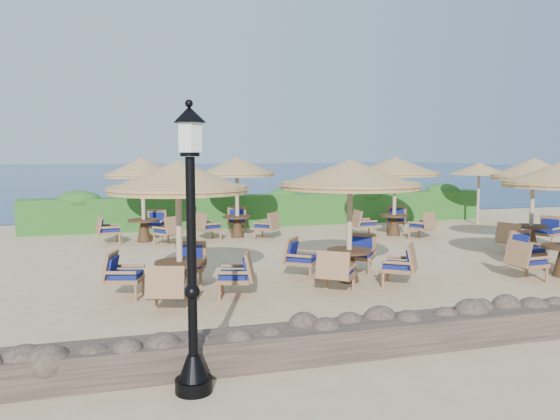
% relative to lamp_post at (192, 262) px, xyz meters
% --- Properties ---
extents(ground, '(120.00, 120.00, 0.00)m').
position_rel_lamp_post_xyz_m(ground, '(4.80, 6.80, -1.55)').
color(ground, tan).
rests_on(ground, ground).
extents(sea, '(160.00, 160.00, 0.00)m').
position_rel_lamp_post_xyz_m(sea, '(4.80, 76.80, -1.55)').
color(sea, '#0C2351').
rests_on(sea, ground).
extents(hedge, '(18.00, 0.90, 1.20)m').
position_rel_lamp_post_xyz_m(hedge, '(4.80, 14.00, -0.95)').
color(hedge, '#1F521A').
rests_on(hedge, ground).
extents(stone_wall, '(15.00, 0.65, 0.44)m').
position_rel_lamp_post_xyz_m(stone_wall, '(4.80, 0.60, -1.33)').
color(stone_wall, brown).
rests_on(stone_wall, ground).
extents(lamp_post, '(0.44, 0.44, 3.31)m').
position_rel_lamp_post_xyz_m(lamp_post, '(0.00, 0.00, 0.00)').
color(lamp_post, black).
rests_on(lamp_post, ground).
extents(extra_parasol, '(2.30, 2.30, 2.41)m').
position_rel_lamp_post_xyz_m(extra_parasol, '(12.60, 12.00, 0.62)').
color(extra_parasol, tan).
rests_on(extra_parasol, ground).
extents(cafe_set_0, '(2.88, 2.88, 2.65)m').
position_rel_lamp_post_xyz_m(cafe_set_0, '(0.29, 4.31, 0.24)').
color(cafe_set_0, tan).
rests_on(cafe_set_0, ground).
extents(cafe_set_1, '(3.03, 3.03, 2.65)m').
position_rel_lamp_post_xyz_m(cafe_set_1, '(3.95, 4.58, 0.33)').
color(cafe_set_1, tan).
rests_on(cafe_set_1, ground).
extents(cafe_set_3, '(2.60, 2.75, 2.65)m').
position_rel_lamp_post_xyz_m(cafe_set_3, '(-0.11, 11.36, 0.23)').
color(cafe_set_3, tan).
rests_on(cafe_set_3, ground).
extents(cafe_set_4, '(2.72, 2.68, 2.65)m').
position_rel_lamp_post_xyz_m(cafe_set_4, '(2.91, 11.45, 0.28)').
color(cafe_set_4, tan).
rests_on(cafe_set_4, ground).
extents(cafe_set_5, '(2.94, 2.94, 2.65)m').
position_rel_lamp_post_xyz_m(cafe_set_5, '(8.09, 10.33, 0.39)').
color(cafe_set_5, tan).
rests_on(cafe_set_5, ground).
extents(cafe_set_6, '(2.84, 2.37, 2.65)m').
position_rel_lamp_post_xyz_m(cafe_set_6, '(10.57, 6.77, 0.36)').
color(cafe_set_6, tan).
rests_on(cafe_set_6, ground).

